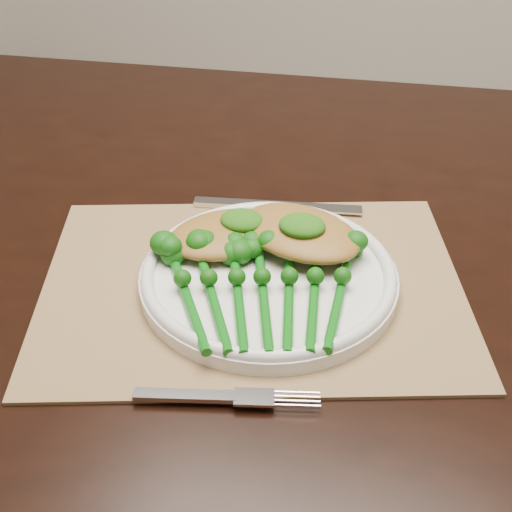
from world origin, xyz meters
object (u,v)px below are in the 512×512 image
(dinner_plate, at_px, (269,275))
(broccolini_bundle, at_px, (264,299))
(placemat, at_px, (252,285))
(chicken_fillet_left, at_px, (227,234))
(dining_table, at_px, (283,435))

(dinner_plate, xyz_separation_m, broccolini_bundle, (0.01, -0.05, 0.01))
(placemat, bearing_deg, dinner_plate, -5.33)
(broccolini_bundle, bearing_deg, placemat, 101.16)
(placemat, height_order, broccolini_bundle, broccolini_bundle)
(placemat, xyz_separation_m, broccolini_bundle, (0.02, -0.04, 0.02))
(dinner_plate, height_order, chicken_fillet_left, chicken_fillet_left)
(placemat, distance_m, chicken_fillet_left, 0.06)
(chicken_fillet_left, bearing_deg, dinner_plate, -71.70)
(dining_table, height_order, placemat, placemat)
(placemat, relative_size, chicken_fillet_left, 3.37)
(broccolini_bundle, bearing_deg, dinner_plate, 82.12)
(placemat, height_order, chicken_fillet_left, chicken_fillet_left)
(dining_table, xyz_separation_m, placemat, (-0.01, -0.13, 0.37))
(placemat, relative_size, dinner_plate, 1.63)
(dining_table, xyz_separation_m, dinner_plate, (0.01, -0.12, 0.39))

